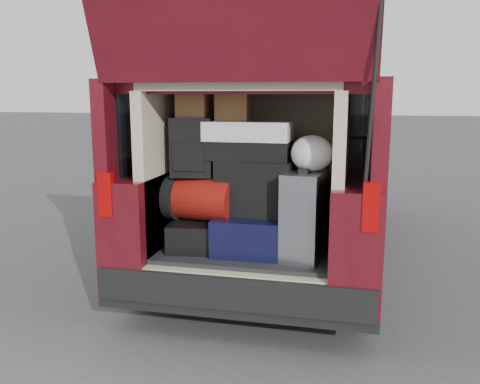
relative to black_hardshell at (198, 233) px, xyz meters
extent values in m
plane|color=#3C3C3F|center=(0.38, -0.15, -0.65)|extent=(80.00, 80.00, 0.00)
cylinder|color=black|center=(-0.44, 0.25, -0.33)|extent=(0.24, 0.64, 0.64)
cylinder|color=black|center=(1.20, 0.25, -0.33)|extent=(0.24, 0.64, 0.64)
cylinder|color=black|center=(-0.44, 3.55, -0.33)|extent=(0.24, 0.64, 0.64)
cylinder|color=black|center=(1.20, 3.55, -0.33)|extent=(0.24, 0.64, 0.64)
cube|color=black|center=(0.38, 1.93, -0.39)|extent=(1.90, 4.85, 0.08)
cube|color=#4D0B15|center=(-0.41, 1.93, 0.05)|extent=(0.33, 4.85, 0.80)
cube|color=#4D0B15|center=(1.16, 1.93, 0.05)|extent=(0.33, 4.85, 0.80)
cube|color=#4D0B15|center=(0.38, 1.93, 1.08)|extent=(1.82, 4.46, 0.10)
cube|color=black|center=(-0.50, 1.83, 0.79)|extent=(0.12, 4.25, 0.68)
cube|color=black|center=(1.26, 1.83, 0.79)|extent=(0.12, 4.25, 0.68)
cube|color=black|center=(0.38, -0.44, -0.25)|extent=(1.86, 0.16, 0.22)
cube|color=#990505|center=(-0.48, -0.48, 0.37)|extent=(0.10, 0.06, 0.30)
cube|color=#990505|center=(1.24, -0.48, 0.37)|extent=(0.10, 0.06, 0.30)
cube|color=black|center=(0.38, 0.13, -0.13)|extent=(1.24, 1.05, 0.06)
cube|color=#BBB190|center=(-0.28, 0.13, 0.47)|extent=(0.08, 1.05, 1.15)
cube|color=#BBB190|center=(1.04, 0.13, 0.47)|extent=(0.08, 1.05, 1.15)
cube|color=#BBB190|center=(0.38, 0.68, 0.47)|extent=(1.34, 0.06, 1.15)
cube|color=#BBB190|center=(0.38, 0.13, 1.08)|extent=(1.34, 1.05, 0.06)
cylinder|color=black|center=(1.22, -0.55, 1.00)|extent=(0.02, 0.90, 0.76)
cube|color=black|center=(0.38, 0.13, -0.38)|extent=(1.24, 1.05, 0.55)
cube|color=black|center=(0.00, 0.00, 0.00)|extent=(0.42, 0.55, 0.20)
cube|color=black|center=(0.41, 0.03, 0.03)|extent=(0.51, 0.62, 0.27)
cube|color=silver|center=(0.81, -0.10, 0.20)|extent=(0.32, 0.45, 0.61)
cube|color=maroon|center=(0.04, 0.01, 0.27)|extent=(0.55, 0.41, 0.33)
cube|color=black|center=(0.44, 0.05, 0.36)|extent=(0.58, 0.39, 0.40)
cube|color=black|center=(-0.03, 0.00, 0.65)|extent=(0.32, 0.22, 0.43)
cube|color=white|center=(0.37, 0.07, 0.70)|extent=(0.62, 0.32, 0.28)
cube|color=brown|center=(-0.03, 0.02, 0.96)|extent=(0.22, 0.19, 0.19)
cube|color=brown|center=(0.25, 0.08, 0.95)|extent=(0.24, 0.20, 0.23)
ellipsoid|color=silver|center=(0.84, -0.06, 0.63)|extent=(0.32, 0.31, 0.25)
camera|label=1|loc=(1.14, -3.52, 1.03)|focal=38.00mm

